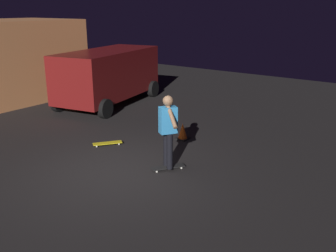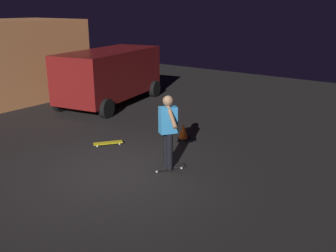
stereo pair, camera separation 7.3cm
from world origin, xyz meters
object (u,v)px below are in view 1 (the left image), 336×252
object	(u,v)px
skateboard_spare	(107,143)
traffic_cone	(183,132)
skateboard_ridden	(168,167)
skater	(168,127)
parked_van	(108,74)

from	to	relation	value
skateboard_spare	traffic_cone	size ratio (longest dim) A/B	1.62
skateboard_ridden	skater	world-z (taller)	skater
parked_van	skater	size ratio (longest dim) A/B	2.93
parked_van	skateboard_ridden	distance (m)	6.68
skateboard_spare	skateboard_ridden	bearing A→B (deg)	-97.67
skateboard_spare	skater	size ratio (longest dim) A/B	0.45
parked_van	skateboard_spare	distance (m)	4.77
skateboard_ridden	skateboard_spare	size ratio (longest dim) A/B	1.02
traffic_cone	skateboard_spare	bearing A→B (deg)	140.33
skateboard_ridden	skater	size ratio (longest dim) A/B	0.46
parked_van	traffic_cone	size ratio (longest dim) A/B	10.62
skateboard_spare	traffic_cone	distance (m)	2.12
traffic_cone	skateboard_ridden	bearing A→B (deg)	-154.75
traffic_cone	parked_van	bearing A→B (deg)	69.54
skateboard_spare	skater	bearing A→B (deg)	-97.67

